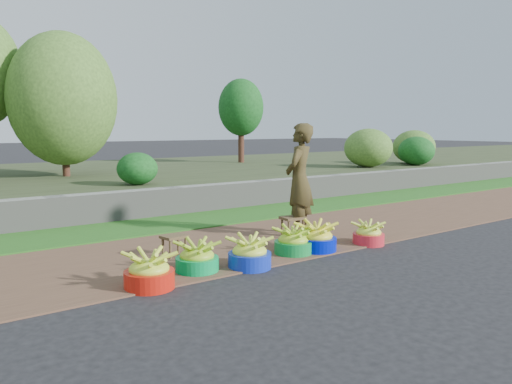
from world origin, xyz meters
TOP-DOWN VIEW (x-y plane):
  - ground_plane at (0.00, 0.00)m, footprint 120.00×120.00m
  - dirt_shoulder at (0.00, 1.25)m, footprint 80.00×2.50m
  - grass_verge at (0.00, 3.25)m, footprint 80.00×1.50m
  - retaining_wall at (0.00, 4.10)m, footprint 80.00×0.35m
  - earth_bank at (0.00, 9.00)m, footprint 80.00×10.00m
  - basin_a at (-2.28, 0.15)m, footprint 0.54×0.54m
  - basin_b at (-1.57, 0.37)m, footprint 0.51×0.51m
  - basin_c at (-0.96, 0.16)m, footprint 0.53×0.53m
  - basin_d at (-0.11, 0.34)m, footprint 0.51×0.51m
  - basin_e at (0.26, 0.28)m, footprint 0.56×0.56m
  - basin_f at (1.17, 0.13)m, footprint 0.46×0.46m
  - stool_left at (-1.48, 1.14)m, footprint 0.35×0.29m
  - stool_right at (0.58, 1.16)m, footprint 0.38×0.31m
  - vendor_woman at (0.74, 1.19)m, footprint 0.77×0.69m

SIDE VIEW (x-z plane):
  - ground_plane at x=0.00m, z-range 0.00..0.00m
  - dirt_shoulder at x=0.00m, z-range 0.00..0.02m
  - grass_verge at x=0.00m, z-range 0.00..0.04m
  - basin_f at x=1.17m, z-range -0.02..0.33m
  - basin_b at x=-1.57m, z-range -0.02..0.36m
  - basin_d at x=-0.11m, z-range -0.02..0.36m
  - basin_c at x=-0.96m, z-range -0.02..0.37m
  - basin_a at x=-2.28m, z-range -0.02..0.38m
  - basin_e at x=0.26m, z-range -0.02..0.39m
  - stool_left at x=-1.48m, z-range 0.10..0.39m
  - earth_bank at x=0.00m, z-range 0.00..0.50m
  - stool_right at x=0.58m, z-range 0.11..0.43m
  - retaining_wall at x=0.00m, z-range 0.00..0.55m
  - vendor_woman at x=0.74m, z-range 0.02..1.78m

